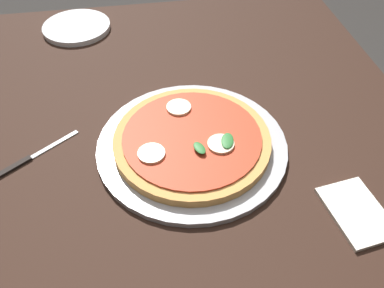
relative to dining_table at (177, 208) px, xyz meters
name	(u,v)px	position (x,y,z in m)	size (l,w,h in m)	color
dining_table	(177,208)	(0.00, 0.00, 0.00)	(1.41, 1.09, 0.72)	black
serving_tray	(192,145)	(0.08, -0.04, 0.09)	(0.38, 0.38, 0.01)	#B2B2B7
pizza	(192,140)	(0.08, -0.04, 0.11)	(0.31, 0.31, 0.03)	tan
plate_white	(77,27)	(0.58, 0.20, 0.09)	(0.18, 0.18, 0.01)	white
napkin	(357,212)	(-0.12, -0.30, 0.09)	(0.13, 0.09, 0.01)	white
knife	(28,159)	(0.10, 0.27, 0.09)	(0.11, 0.15, 0.01)	black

